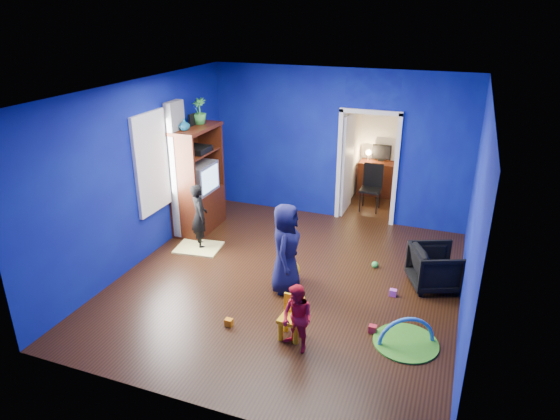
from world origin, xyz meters
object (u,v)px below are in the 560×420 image
at_px(toddler_red, 297,319).
at_px(kid_chair, 291,320).
at_px(child_navy, 286,248).
at_px(child_black, 199,216).
at_px(study_desk, 379,179).
at_px(hopper_ball, 288,270).
at_px(play_mat, 406,343).
at_px(folding_chair, 371,189).
at_px(tv_armoire, 197,180).
at_px(armchair, 435,267).
at_px(vase, 184,125).
at_px(crt_tv, 199,178).

xyz_separation_m(toddler_red, kid_chair, (-0.15, 0.20, -0.19)).
relative_size(child_navy, toddler_red, 1.55).
bearing_deg(child_black, study_desk, -74.55).
height_order(hopper_ball, play_mat, hopper_ball).
bearing_deg(study_desk, kid_chair, -90.99).
height_order(child_navy, folding_chair, child_navy).
height_order(toddler_red, tv_armoire, tv_armoire).
height_order(armchair, kid_chair, armchair).
xyz_separation_m(child_navy, folding_chair, (0.55, 3.53, -0.22)).
distance_m(tv_armoire, folding_chair, 3.52).
bearing_deg(armchair, study_desk, -0.54).
height_order(child_black, vase, vase).
xyz_separation_m(toddler_red, folding_chair, (-0.05, 4.79, 0.02)).
bearing_deg(hopper_ball, kid_chair, -68.86).
distance_m(vase, kid_chair, 3.96).
xyz_separation_m(child_navy, toddler_red, (0.61, -1.26, -0.24)).
distance_m(child_navy, toddler_red, 1.42).
distance_m(tv_armoire, crt_tv, 0.06).
height_order(study_desk, folding_chair, folding_chair).
relative_size(vase, study_desk, 0.22).
xyz_separation_m(play_mat, study_desk, (-1.30, 5.16, 0.36)).
xyz_separation_m(child_black, folding_chair, (2.44, 2.70, -0.11)).
bearing_deg(armchair, hopper_ball, 83.42).
relative_size(child_black, crt_tv, 1.63).
height_order(child_navy, study_desk, child_navy).
height_order(vase, crt_tv, vase).
xyz_separation_m(toddler_red, study_desk, (-0.05, 5.75, -0.07)).
bearing_deg(armchair, play_mat, 149.57).
bearing_deg(toddler_red, child_black, 166.55).
relative_size(armchair, folding_chair, 0.76).
relative_size(child_black, child_navy, 0.84).
relative_size(vase, crt_tv, 0.28).
bearing_deg(armchair, crt_tv, 58.82).
height_order(child_navy, crt_tv, child_navy).
xyz_separation_m(crt_tv, play_mat, (4.08, -2.16, -1.01)).
height_order(armchair, folding_chair, folding_chair).
xyz_separation_m(child_black, study_desk, (2.44, 3.66, -0.20)).
bearing_deg(child_navy, kid_chair, -166.41).
xyz_separation_m(vase, folding_chair, (2.82, 2.35, -1.60)).
height_order(child_black, child_navy, child_navy).
xyz_separation_m(child_navy, crt_tv, (-2.23, 1.48, 0.34)).
bearing_deg(study_desk, tv_armoire, -133.15).
distance_m(play_mat, study_desk, 5.34).
bearing_deg(child_navy, vase, 52.75).
xyz_separation_m(armchair, child_navy, (-2.05, -0.87, 0.36)).
bearing_deg(study_desk, folding_chair, -90.00).
height_order(vase, folding_chair, vase).
distance_m(child_black, kid_chair, 3.02).
bearing_deg(hopper_ball, play_mat, -25.88).
bearing_deg(play_mat, armchair, 82.62).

